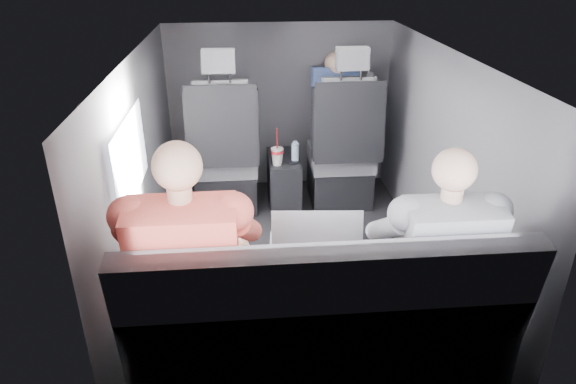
{
  "coord_description": "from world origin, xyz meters",
  "views": [
    {
      "loc": [
        -0.3,
        -2.8,
        1.88
      ],
      "look_at": [
        -0.05,
        -0.05,
        0.55
      ],
      "focal_mm": 32.0,
      "sensor_mm": 36.0,
      "label": 1
    }
  ],
  "objects": [
    {
      "name": "rear_bench",
      "position": [
        0.0,
        -1.06,
        0.31
      ],
      "size": [
        1.6,
        0.57,
        0.92
      ],
      "color": "#57565B",
      "rests_on": "floor"
    },
    {
      "name": "panel_right",
      "position": [
        0.9,
        0.0,
        0.68
      ],
      "size": [
        0.02,
        2.6,
        1.35
      ],
      "primitive_type": "cube",
      "color": "#56565B",
      "rests_on": "floor"
    },
    {
      "name": "laptop_black",
      "position": [
        0.52,
        -0.77,
        0.63
      ],
      "size": [
        0.41,
        0.44,
        0.24
      ],
      "color": "black",
      "rests_on": "passenger_rear_right"
    },
    {
      "name": "passenger_front_right",
      "position": [
        0.43,
        1.1,
        0.74
      ],
      "size": [
        0.37,
        0.37,
        0.73
      ],
      "color": "navy",
      "rests_on": "front_seat_right"
    },
    {
      "name": "center_console",
      "position": [
        0.0,
        0.88,
        0.2
      ],
      "size": [
        0.24,
        0.48,
        0.41
      ],
      "color": "black",
      "rests_on": "floor"
    },
    {
      "name": "side_window",
      "position": [
        -0.88,
        -0.3,
        0.9
      ],
      "size": [
        0.02,
        0.75,
        0.42
      ],
      "primitive_type": "cube",
      "color": "white",
      "rests_on": "panel_left"
    },
    {
      "name": "panel_left",
      "position": [
        -0.9,
        0.0,
        0.68
      ],
      "size": [
        0.02,
        2.6,
        1.35
      ],
      "primitive_type": "cube",
      "color": "#56565B",
      "rests_on": "floor"
    },
    {
      "name": "panel_front",
      "position": [
        0.0,
        1.3,
        0.68
      ],
      "size": [
        1.8,
        0.02,
        1.35
      ],
      "primitive_type": "cube",
      "color": "#56565B",
      "rests_on": "floor"
    },
    {
      "name": "laptop_white",
      "position": [
        -0.59,
        -0.75,
        0.63
      ],
      "size": [
        0.31,
        0.3,
        0.22
      ],
      "color": "white",
      "rests_on": "passenger_rear_left"
    },
    {
      "name": "front_seat_left",
      "position": [
        -0.45,
        0.84,
        0.4
      ],
      "size": [
        0.52,
        0.58,
        1.26
      ],
      "color": "black",
      "rests_on": "floor"
    },
    {
      "name": "ceiling",
      "position": [
        0.0,
        0.0,
        1.35
      ],
      "size": [
        2.6,
        2.6,
        0.0
      ],
      "primitive_type": "plane",
      "rotation": [
        3.14,
        0.0,
        0.0
      ],
      "color": "#B2B2AD",
      "rests_on": "panel_back"
    },
    {
      "name": "panel_back",
      "position": [
        0.0,
        -1.3,
        0.68
      ],
      "size": [
        1.8,
        0.02,
        1.35
      ],
      "primitive_type": "cube",
      "color": "#56565B",
      "rests_on": "floor"
    },
    {
      "name": "seatbelt",
      "position": [
        0.45,
        0.67,
        0.8
      ],
      "size": [
        0.35,
        0.11,
        0.59
      ],
      "primitive_type": "cube",
      "rotation": [
        -0.14,
        0.49,
        0.0
      ],
      "color": "black",
      "rests_on": "front_seat_right"
    },
    {
      "name": "passenger_rear_left",
      "position": [
        -0.54,
        -0.97,
        0.64
      ],
      "size": [
        0.52,
        0.64,
        1.26
      ],
      "color": "#313136",
      "rests_on": "rear_bench"
    },
    {
      "name": "laptop_silver",
      "position": [
        -0.0,
        -0.8,
        0.64
      ],
      "size": [
        0.42,
        0.38,
        0.28
      ],
      "color": "silver",
      "rests_on": "rear_bench"
    },
    {
      "name": "soda_cup",
      "position": [
        -0.06,
        0.74,
        0.47
      ],
      "size": [
        0.09,
        0.09,
        0.28
      ],
      "color": "white",
      "rests_on": "center_console"
    },
    {
      "name": "floor",
      "position": [
        0.0,
        0.0,
        0.0
      ],
      "size": [
        2.6,
        2.6,
        0.0
      ],
      "primitive_type": "plane",
      "color": "black",
      "rests_on": "ground"
    },
    {
      "name": "water_bottle",
      "position": [
        0.08,
        0.79,
        0.47
      ],
      "size": [
        0.06,
        0.06,
        0.16
      ],
      "color": "#A7C5E2",
      "rests_on": "center_console"
    },
    {
      "name": "passenger_rear_right",
      "position": [
        0.49,
        -0.97,
        0.62
      ],
      "size": [
        0.48,
        0.61,
        1.2
      ],
      "color": "navy",
      "rests_on": "rear_bench"
    },
    {
      "name": "front_seat_right",
      "position": [
        0.45,
        0.84,
        0.4
      ],
      "size": [
        0.52,
        0.58,
        1.26
      ],
      "color": "black",
      "rests_on": "floor"
    }
  ]
}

